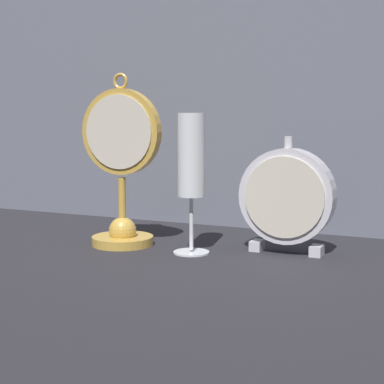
{
  "coord_description": "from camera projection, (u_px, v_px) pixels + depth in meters",
  "views": [
    {
      "loc": [
        0.46,
        -0.93,
        0.25
      ],
      "look_at": [
        0.0,
        0.08,
        0.1
      ],
      "focal_mm": 60.0,
      "sensor_mm": 36.0,
      "label": 1
    }
  ],
  "objects": [
    {
      "name": "pocket_watch_on_stand",
      "position": [
        122.0,
        174.0,
        1.16
      ],
      "size": [
        0.16,
        0.11,
        0.31
      ],
      "color": "gold",
      "rests_on": "ground_plane"
    },
    {
      "name": "mantel_clock_silver",
      "position": [
        287.0,
        197.0,
        1.1
      ],
      "size": [
        0.16,
        0.04,
        0.2
      ],
      "color": "silver",
      "rests_on": "ground_plane"
    },
    {
      "name": "champagne_flute",
      "position": [
        191.0,
        165.0,
        1.09
      ],
      "size": [
        0.06,
        0.06,
        0.24
      ],
      "color": "silver",
      "rests_on": "ground_plane"
    },
    {
      "name": "fabric_backdrop_drape",
      "position": [
        241.0,
        85.0,
        1.32
      ],
      "size": [
        1.43,
        0.01,
        0.59
      ],
      "primitive_type": "cube",
      "color": "slate",
      "rests_on": "ground_plane"
    },
    {
      "name": "ground_plane",
      "position": [
        172.0,
        260.0,
        1.06
      ],
      "size": [
        4.0,
        4.0,
        0.0
      ],
      "primitive_type": "plane",
      "color": "#232328"
    }
  ]
}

